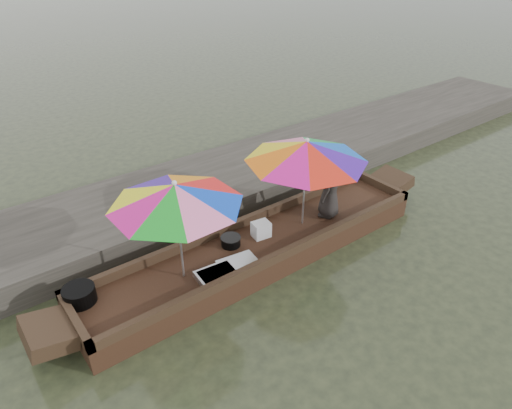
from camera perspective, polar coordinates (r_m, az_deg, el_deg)
water at (r=7.55m, az=0.46°, el=-6.85°), size 80.00×80.00×0.00m
dock at (r=8.96m, az=-8.18°, el=1.34°), size 22.00×2.20×0.50m
boat_hull at (r=7.44m, az=0.47°, el=-5.78°), size 6.01×1.20×0.35m
cooking_pot at (r=6.62m, az=-21.21°, el=-10.49°), size 0.43×0.43×0.23m
tray_crayfish at (r=6.64m, az=-4.88°, el=-8.74°), size 0.62×0.45×0.09m
tray_scallop at (r=6.84m, az=-2.22°, el=-7.42°), size 0.63×0.48×0.06m
charcoal_grill at (r=7.23m, az=-3.18°, el=-4.65°), size 0.30×0.30×0.14m
supply_bag at (r=7.40m, az=0.63°, el=-3.14°), size 0.31×0.26×0.26m
vendor at (r=7.84m, az=9.29°, el=2.37°), size 0.68×0.62×1.16m
umbrella_bow at (r=6.29m, az=-9.57°, el=-3.33°), size 2.39×2.39×1.55m
umbrella_stern at (r=7.45m, az=6.10°, el=2.71°), size 2.15×2.15×1.55m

